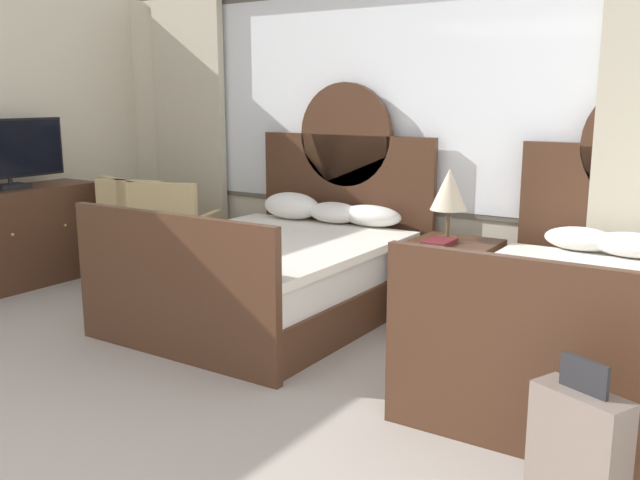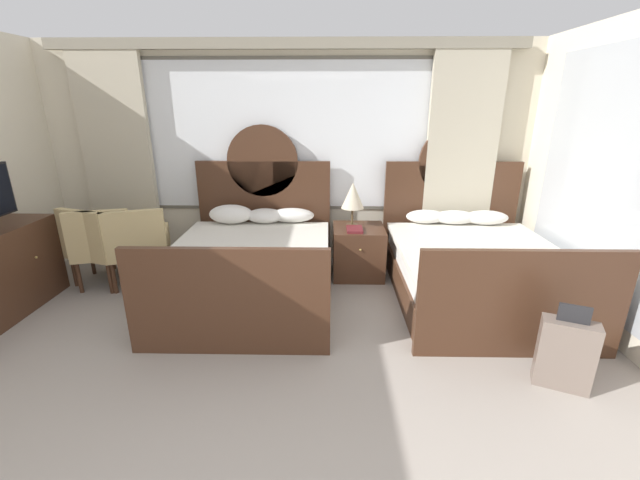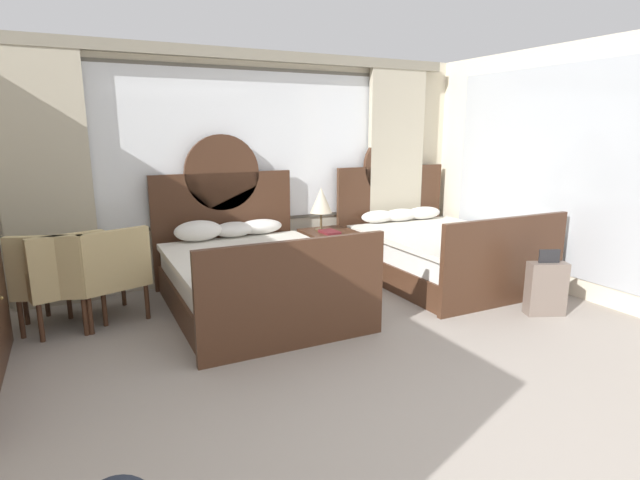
# 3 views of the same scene
# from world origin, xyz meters

# --- Properties ---
(wall_back_window) EXTENTS (5.94, 0.22, 2.70)m
(wall_back_window) POSITION_xyz_m (0.00, 4.38, 1.42)
(wall_back_window) COLOR beige
(wall_back_window) RESTS_ON ground_plane
(bed_near_window) EXTENTS (1.66, 2.14, 1.74)m
(bed_near_window) POSITION_xyz_m (-0.31, 3.30, 0.36)
(bed_near_window) COLOR #472B1C
(bed_near_window) RESTS_ON ground_plane
(bed_near_mirror) EXTENTS (1.66, 2.14, 1.74)m
(bed_near_mirror) POSITION_xyz_m (2.03, 3.29, 0.35)
(bed_near_mirror) COLOR #472B1C
(bed_near_mirror) RESTS_ON ground_plane
(nightstand_between_beds) EXTENTS (0.60, 0.62, 0.60)m
(nightstand_between_beds) POSITION_xyz_m (0.86, 3.85, 0.30)
(nightstand_between_beds) COLOR #472B1C
(nightstand_between_beds) RESTS_ON ground_plane
(table_lamp_on_nightstand) EXTENTS (0.27, 0.27, 0.52)m
(table_lamp_on_nightstand) POSITION_xyz_m (0.78, 3.92, 0.96)
(table_lamp_on_nightstand) COLOR brown
(table_lamp_on_nightstand) RESTS_ON nightstand_between_beds
(book_on_nightstand) EXTENTS (0.18, 0.26, 0.03)m
(book_on_nightstand) POSITION_xyz_m (0.80, 3.73, 0.61)
(book_on_nightstand) COLOR maroon
(book_on_nightstand) RESTS_ON nightstand_between_beds
(tv_flatscreen) EXTENTS (0.20, 1.05, 0.59)m
(tv_flatscreen) POSITION_xyz_m (-2.68, 2.70, 1.16)
(tv_flatscreen) COLOR black
(tv_flatscreen) RESTS_ON dresser_minibar
(armchair_by_window_left) EXTENTS (0.80, 0.80, 0.91)m
(armchair_by_window_left) POSITION_xyz_m (-1.64, 3.54, 0.50)
(armchair_by_window_left) COLOR tan
(armchair_by_window_left) RESTS_ON ground_plane
(armchair_by_window_centre) EXTENTS (0.81, 0.81, 0.91)m
(armchair_by_window_centre) POSITION_xyz_m (-2.07, 3.54, 0.50)
(armchair_by_window_centre) COLOR tan
(armchair_by_window_centre) RESTS_ON ground_plane
(armchair_by_window_right) EXTENTS (0.78, 0.78, 0.91)m
(armchair_by_window_right) POSITION_xyz_m (-2.02, 3.54, 0.50)
(armchair_by_window_right) COLOR tan
(armchair_by_window_right) RESTS_ON ground_plane
(suitcase_on_floor) EXTENTS (0.40, 0.29, 0.66)m
(suitcase_on_floor) POSITION_xyz_m (2.21, 1.83, 0.27)
(suitcase_on_floor) COLOR #75665B
(suitcase_on_floor) RESTS_ON ground_plane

